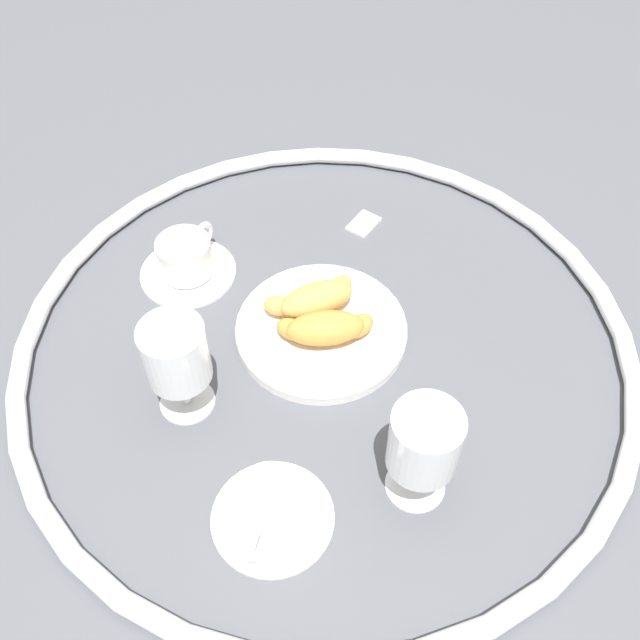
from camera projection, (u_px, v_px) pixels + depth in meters
name	position (u px, v px, depth m)	size (l,w,h in m)	color
ground_plane	(325.00, 347.00, 0.94)	(2.20, 2.20, 0.00)	#4C4F56
table_chrome_rim	(325.00, 342.00, 0.93)	(0.80, 0.80, 0.02)	silver
pastry_plate	(320.00, 330.00, 0.94)	(0.23, 0.23, 0.02)	white
croissant_large	(326.00, 330.00, 0.91)	(0.14, 0.07, 0.04)	#CC893D
croissant_small	(313.00, 299.00, 0.94)	(0.14, 0.08, 0.04)	#D6994C
coffee_cup_near	(271.00, 510.00, 0.77)	(0.14, 0.14, 0.06)	white
coffee_cup_far	(186.00, 260.00, 1.00)	(0.14, 0.14, 0.06)	white
juice_glass_left	(424.00, 445.00, 0.74)	(0.08, 0.08, 0.14)	white
juice_glass_right	(176.00, 356.00, 0.81)	(0.08, 0.08, 0.14)	white
sugar_packet	(364.00, 223.00, 1.08)	(0.05, 0.03, 0.01)	white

